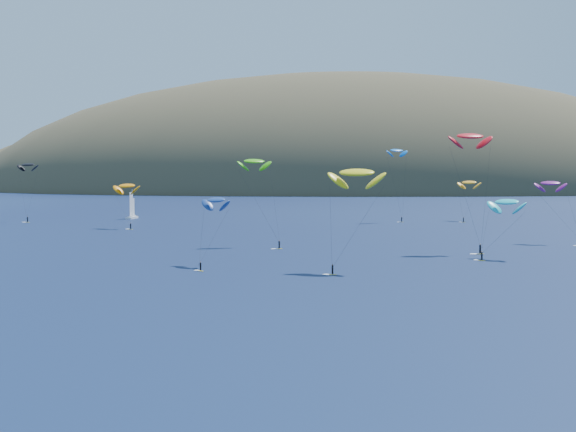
{
  "coord_description": "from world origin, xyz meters",
  "views": [
    {
      "loc": [
        -5.98,
        -80.62,
        19.1
      ],
      "look_at": [
        -11.18,
        80.0,
        9.0
      ],
      "focal_mm": 50.0,
      "sensor_mm": 36.0,
      "label": 1
    }
  ],
  "objects": [
    {
      "name": "kitesurfer_2",
      "position": [
        1.81,
        65.53,
        17.85
      ],
      "size": [
        10.7,
        10.27,
        20.66
      ],
      "rotation": [
        0.0,
        0.0,
        -0.2
      ],
      "color": "yellow",
      "rests_on": "ground"
    },
    {
      "name": "sailboat",
      "position": [
        -71.58,
        205.68,
        0.92
      ],
      "size": [
        8.89,
        7.64,
        10.85
      ],
      "rotation": [
        0.0,
        0.0,
        -0.14
      ],
      "color": "white",
      "rests_on": "ground"
    },
    {
      "name": "kitesurfer_10",
      "position": [
        -24.8,
        72.77,
        12.5
      ],
      "size": [
        7.4,
        13.71,
        14.49
      ],
      "rotation": [
        0.0,
        0.0,
        -0.71
      ],
      "color": "yellow",
      "rests_on": "ground"
    },
    {
      "name": "kitesurfer_12",
      "position": [
        -104.16,
        191.63,
        19.39
      ],
      "size": [
        8.05,
        8.59,
        21.56
      ],
      "rotation": [
        0.0,
        0.0,
        -0.2
      ],
      "color": "yellow",
      "rests_on": "ground"
    },
    {
      "name": "kitesurfer_6",
      "position": [
        52.51,
        119.27,
        14.78
      ],
      "size": [
        9.87,
        10.57,
        16.86
      ],
      "rotation": [
        0.0,
        0.0,
        -0.26
      ],
      "color": "yellow",
      "rests_on": "ground"
    },
    {
      "name": "kitesurfer_11",
      "position": [
        48.07,
        200.14,
        13.29
      ],
      "size": [
        8.76,
        13.04,
        15.54
      ],
      "rotation": [
        0.0,
        0.0,
        -0.49
      ],
      "color": "yellow",
      "rests_on": "ground"
    },
    {
      "name": "kitesurfer_9",
      "position": [
        28.56,
        98.36,
        25.59
      ],
      "size": [
        9.75,
        8.51,
        28.26
      ],
      "rotation": [
        0.0,
        0.0,
        0.11
      ],
      "color": "yellow",
      "rests_on": "ground"
    },
    {
      "name": "kitesurfer_1",
      "position": [
        -63.22,
        162.49,
        12.96
      ],
      "size": [
        9.87,
        9.12,
        15.48
      ],
      "rotation": [
        0.0,
        0.0,
        -0.39
      ],
      "color": "yellow",
      "rests_on": "ground"
    },
    {
      "name": "kitesurfer_4",
      "position": [
        22.2,
        193.89,
        24.24
      ],
      "size": [
        8.17,
        6.31,
        26.38
      ],
      "rotation": [
        0.0,
        0.0,
        0.39
      ],
      "color": "yellow",
      "rests_on": "ground"
    },
    {
      "name": "kitesurfer_5",
      "position": [
        33.9,
        86.12,
        11.62
      ],
      "size": [
        11.05,
        10.01,
        13.95
      ],
      "rotation": [
        0.0,
        0.0,
        -0.74
      ],
      "color": "yellow",
      "rests_on": "ground"
    },
    {
      "name": "kitesurfer_3",
      "position": [
        -20.25,
        110.89,
        20.12
      ],
      "size": [
        11.4,
        11.92,
        22.37
      ],
      "rotation": [
        0.0,
        0.0,
        0.3
      ],
      "color": "yellow",
      "rests_on": "ground"
    },
    {
      "name": "ground",
      "position": [
        0.0,
        0.0,
        0.0
      ],
      "size": [
        2800.0,
        2800.0,
        0.0
      ],
      "primitive_type": "plane",
      "color": "black",
      "rests_on": "ground"
    },
    {
      "name": "island",
      "position": [
        39.4,
        562.36,
        -10.74
      ],
      "size": [
        730.0,
        300.0,
        210.0
      ],
      "color": "#3D3526",
      "rests_on": "ground"
    }
  ]
}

